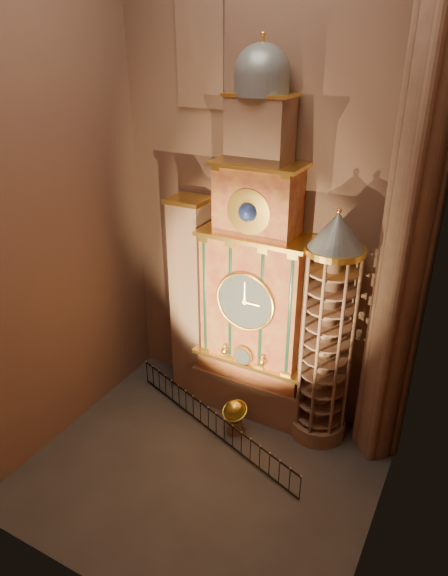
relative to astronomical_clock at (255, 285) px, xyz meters
The scene contains 11 objects.
floor 8.32m from the astronomical_clock, 90.00° to the right, with size 14.00×14.00×0.00m, color #383330.
wall_back 4.45m from the astronomical_clock, 90.00° to the left, with size 22.00×22.00×0.00m, color brown.
wall_left 9.61m from the astronomical_clock, 144.66° to the right, with size 22.00×22.00×0.00m, color brown.
wall_right 9.61m from the astronomical_clock, 35.34° to the right, with size 22.00×22.00×0.00m, color brown.
astronomical_clock is the anchor object (origin of this frame).
portrait_tower 3.73m from the astronomical_clock, behind, with size 1.80×1.60×10.20m.
stair_turret 3.78m from the astronomical_clock, ahead, with size 2.50×2.50×10.80m.
gothic_pier 7.48m from the astronomical_clock, ahead, with size 2.04×2.04×22.00m.
stained_glass_window 10.37m from the astronomical_clock, 163.43° to the left, with size 2.20×0.14×5.20m.
celestial_globe 6.03m from the astronomical_clock, 86.55° to the right, with size 1.44×1.39×1.74m.
iron_railing 6.62m from the astronomical_clock, 105.39° to the right, with size 9.95×3.59×1.24m.
Camera 1 is at (8.53, -13.77, 16.54)m, focal length 32.00 mm.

